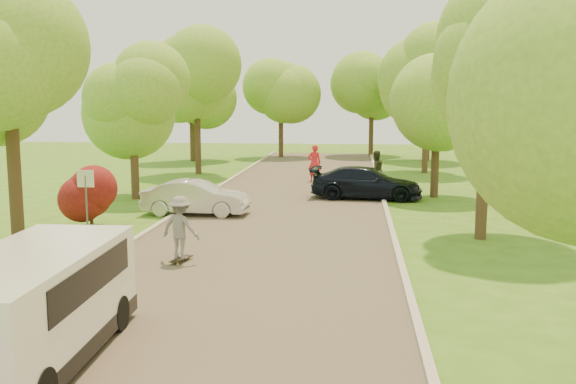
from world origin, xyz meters
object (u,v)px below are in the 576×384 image
at_px(longboard, 181,259).
at_px(dark_sedan, 366,183).
at_px(person_striped, 314,163).
at_px(person_olive, 376,170).
at_px(silver_sedan, 196,198).
at_px(skateboarder, 180,227).
at_px(minivan, 32,306).
at_px(street_sign, 86,189).

bearing_deg(longboard, dark_sedan, -96.70).
relative_size(person_striped, person_olive, 1.04).
bearing_deg(silver_sedan, dark_sedan, -52.49).
bearing_deg(skateboarder, dark_sedan, -96.70).
bearing_deg(minivan, person_striped, 80.76).
bearing_deg(person_olive, minivan, 45.85).
xyz_separation_m(street_sign, person_striped, (6.37, 15.15, -0.56)).
distance_m(skateboarder, person_olive, 16.29).
bearing_deg(dark_sedan, longboard, 161.64).
distance_m(street_sign, longboard, 5.11).
bearing_deg(dark_sedan, silver_sedan, 130.99).
bearing_deg(street_sign, dark_sedan, 45.09).
relative_size(street_sign, minivan, 0.42).
bearing_deg(person_striped, minivan, 71.24).
xyz_separation_m(street_sign, dark_sedan, (9.10, 9.13, -0.84)).
height_order(silver_sedan, person_olive, person_olive).
relative_size(dark_sedan, person_striped, 2.48).
bearing_deg(dark_sedan, skateboarder, 161.64).
bearing_deg(longboard, street_sign, -20.34).
bearing_deg(street_sign, person_striped, 67.19).
distance_m(silver_sedan, skateboarder, 7.40).
distance_m(person_striped, person_olive, 4.29).
distance_m(dark_sedan, skateboarder, 13.14).
height_order(skateboarder, person_olive, person_olive).
distance_m(dark_sedan, person_striped, 6.61).
xyz_separation_m(silver_sedan, dark_sedan, (6.60, 4.81, 0.05)).
bearing_deg(silver_sedan, street_sign, 151.39).
bearing_deg(dark_sedan, street_sign, 140.01).
bearing_deg(skateboarder, street_sign, -20.34).
distance_m(street_sign, minivan, 10.40).
height_order(minivan, person_striped, person_striped).
distance_m(skateboarder, person_striped, 18.25).
xyz_separation_m(minivan, dark_sedan, (5.80, 18.98, -0.28)).
xyz_separation_m(dark_sedan, person_striped, (-2.73, 6.02, 0.28)).
height_order(minivan, skateboarder, minivan).
xyz_separation_m(longboard, person_striped, (2.46, 18.09, 0.91)).
bearing_deg(skateboarder, person_olive, -93.87).
xyz_separation_m(dark_sedan, person_olive, (0.50, 3.20, 0.24)).
height_order(dark_sedan, longboard, dark_sedan).
distance_m(minivan, person_olive, 23.05).
distance_m(dark_sedan, person_olive, 3.25).
height_order(longboard, person_striped, person_striped).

